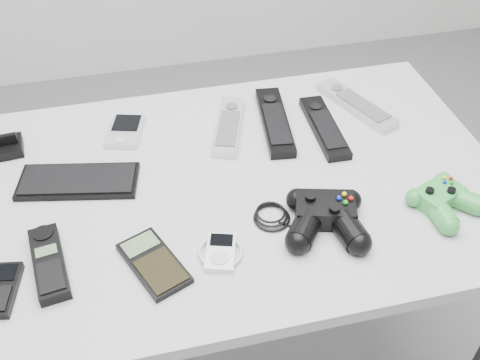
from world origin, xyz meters
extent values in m
cube|color=#B0AFB2|center=(-0.08, 0.02, 0.73)|extent=(1.11, 0.71, 0.03)
cylinder|color=black|center=(-0.59, 0.33, 0.36)|extent=(0.04, 0.04, 0.71)
cylinder|color=black|center=(0.42, 0.33, 0.36)|extent=(0.04, 0.04, 0.71)
cube|color=black|center=(-0.40, 0.09, 0.75)|extent=(0.26, 0.15, 0.01)
cube|color=black|center=(-0.56, 0.23, 0.77)|extent=(0.09, 0.08, 0.04)
cube|color=silver|center=(-0.29, 0.24, 0.75)|extent=(0.10, 0.13, 0.02)
cube|color=silver|center=(-0.06, 0.20, 0.76)|extent=(0.12, 0.22, 0.02)
cube|color=black|center=(0.04, 0.19, 0.76)|extent=(0.09, 0.25, 0.03)
cube|color=black|center=(0.15, 0.15, 0.75)|extent=(0.06, 0.23, 0.02)
cube|color=#B3B2B9|center=(0.25, 0.21, 0.76)|extent=(0.14, 0.23, 0.02)
cube|color=black|center=(-0.53, -0.16, 0.75)|extent=(0.07, 0.12, 0.02)
cube|color=black|center=(-0.46, -0.12, 0.76)|extent=(0.08, 0.17, 0.03)
cube|color=black|center=(-0.28, -0.16, 0.75)|extent=(0.13, 0.17, 0.01)
cube|color=white|center=(-0.16, -0.16, 0.75)|extent=(0.10, 0.11, 0.02)
camera|label=1|loc=(-0.27, -0.81, 1.53)|focal=42.00mm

